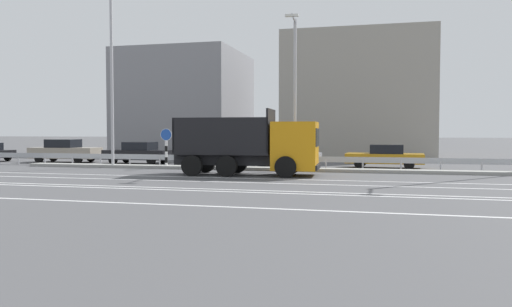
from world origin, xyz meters
TOP-DOWN VIEW (x-y plane):
  - ground_plane at (0.00, 0.00)m, footprint 320.00×320.00m
  - lane_strip_0 at (-0.54, -2.53)m, footprint 56.29×0.16m
  - lane_strip_1 at (-0.54, -4.42)m, footprint 56.29×0.16m
  - lane_strip_2 at (-0.54, -7.09)m, footprint 56.29×0.16m
  - lane_strip_3 at (-0.54, -7.73)m, footprint 56.29×0.16m
  - lane_strip_4 at (-0.54, -11.27)m, footprint 56.29×0.16m
  - median_island at (0.00, 2.42)m, footprint 30.96×1.10m
  - median_guardrail at (-0.00, 3.36)m, footprint 56.29×0.09m
  - dump_truck at (0.51, -0.68)m, footprint 7.43×2.97m
  - median_road_sign at (-6.35, 2.42)m, footprint 0.73×0.16m
  - street_lamp_1 at (-9.83, 2.09)m, footprint 0.70×2.65m
  - street_lamp_2 at (1.44, 2.36)m, footprint 0.71×2.12m
  - parked_car_1 at (-15.87, 6.07)m, footprint 4.94×2.26m
  - parked_car_2 at (-9.96, 5.89)m, footprint 4.60×2.04m
  - parked_car_3 at (-4.63, 5.75)m, footprint 4.15×2.13m
  - parked_car_4 at (0.31, 6.06)m, footprint 4.33×1.93m
  - parked_car_5 at (6.38, 5.83)m, footprint 4.63×2.12m
  - background_building_0 at (-13.86, 24.13)m, footprint 11.68×11.91m
  - background_building_1 at (4.16, 21.12)m, footprint 12.55×11.58m
  - church_tower at (5.23, 32.89)m, footprint 3.60×3.60m

SIDE VIEW (x-z plane):
  - ground_plane at x=0.00m, z-range 0.00..0.00m
  - lane_strip_0 at x=-0.54m, z-range 0.00..0.01m
  - lane_strip_1 at x=-0.54m, z-range 0.00..0.01m
  - lane_strip_2 at x=-0.54m, z-range 0.00..0.01m
  - lane_strip_3 at x=-0.54m, z-range 0.00..0.01m
  - lane_strip_4 at x=-0.54m, z-range 0.00..0.01m
  - median_island at x=0.00m, z-range 0.00..0.18m
  - median_guardrail at x=0.00m, z-range 0.18..0.96m
  - parked_car_4 at x=0.31m, z-range 0.02..1.32m
  - parked_car_3 at x=-4.63m, z-range 0.02..1.36m
  - parked_car_5 at x=6.38m, z-range 0.01..1.43m
  - parked_car_2 at x=-9.96m, z-range 0.00..1.49m
  - parked_car_1 at x=-15.87m, z-range -0.01..1.64m
  - median_road_sign at x=-6.35m, z-range 0.06..2.45m
  - dump_truck at x=0.51m, z-range -0.33..3.01m
  - street_lamp_2 at x=1.44m, z-range 0.47..8.94m
  - background_building_0 at x=-13.86m, z-range 0.00..10.40m
  - background_building_1 at x=4.16m, z-range 0.00..10.61m
  - church_tower at x=5.23m, z-range -0.58..11.38m
  - street_lamp_1 at x=-9.83m, z-range 0.55..11.39m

